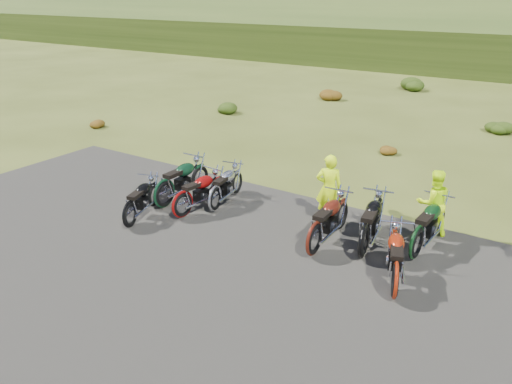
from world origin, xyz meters
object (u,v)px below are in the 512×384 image
Objects in this scene: motorcycle_0 at (131,228)px; person_middle at (329,190)px; motorcycle_3 at (215,211)px; motorcycle_7 at (414,259)px.

person_middle reaches higher than motorcycle_0.
person_middle is at bearing -70.48° from motorcycle_0.
motorcycle_7 is (5.24, 0.37, 0.00)m from motorcycle_3.
person_middle is (2.80, 1.04, 0.89)m from motorcycle_3.
person_middle is (-2.45, 0.67, 0.89)m from motorcycle_7.
motorcycle_3 is (1.17, 1.93, 0.00)m from motorcycle_0.
person_middle is (3.96, 2.97, 0.89)m from motorcycle_0.
motorcycle_3 is at bearing 0.98° from person_middle.
motorcycle_3 reaches higher than motorcycle_0.
motorcycle_7 reaches higher than motorcycle_0.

